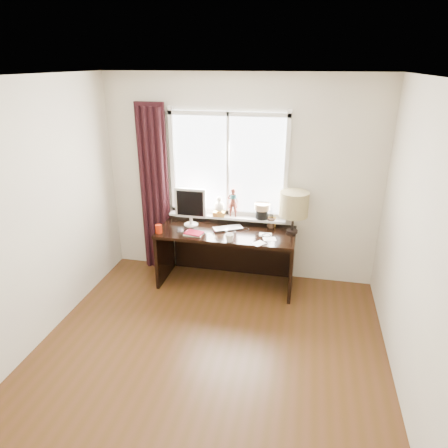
% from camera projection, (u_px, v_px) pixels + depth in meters
% --- Properties ---
extents(floor, '(3.50, 4.00, 0.00)m').
position_uv_depth(floor, '(202.00, 372.00, 3.75)').
color(floor, '#4C2A15').
rests_on(floor, ground).
extents(ceiling, '(3.50, 4.00, 0.00)m').
position_uv_depth(ceiling, '(194.00, 78.00, 2.76)').
color(ceiling, white).
rests_on(ceiling, wall_back).
extents(wall_back, '(3.50, 0.00, 2.60)m').
position_uv_depth(wall_back, '(240.00, 181.00, 5.06)').
color(wall_back, '#BFB2A4').
rests_on(wall_back, ground).
extents(wall_left, '(0.00, 4.00, 2.60)m').
position_uv_depth(wall_left, '(11.00, 230.00, 3.59)').
color(wall_left, '#BFB2A4').
rests_on(wall_left, ground).
extents(wall_right, '(0.00, 4.00, 2.60)m').
position_uv_depth(wall_right, '(429.00, 269.00, 2.92)').
color(wall_right, '#BFB2A4').
rests_on(wall_right, ground).
extents(laptop, '(0.43, 0.38, 0.03)m').
position_uv_depth(laptop, '(228.00, 228.00, 5.00)').
color(laptop, silver).
rests_on(laptop, desk).
extents(mug, '(0.14, 0.14, 0.10)m').
position_uv_depth(mug, '(229.00, 238.00, 4.65)').
color(mug, white).
rests_on(mug, desk).
extents(red_cup, '(0.08, 0.08, 0.11)m').
position_uv_depth(red_cup, '(159.00, 229.00, 4.88)').
color(red_cup, '#901804').
rests_on(red_cup, desk).
extents(window, '(1.52, 0.21, 1.40)m').
position_uv_depth(window, '(228.00, 181.00, 5.04)').
color(window, white).
rests_on(window, ground).
extents(curtain, '(0.38, 0.09, 2.25)m').
position_uv_depth(curtain, '(154.00, 191.00, 5.27)').
color(curtain, black).
rests_on(curtain, floor).
extents(desk, '(1.70, 0.70, 0.75)m').
position_uv_depth(desk, '(228.00, 245.00, 5.14)').
color(desk, black).
rests_on(desk, floor).
extents(monitor, '(0.40, 0.18, 0.49)m').
position_uv_depth(monitor, '(190.00, 205.00, 5.03)').
color(monitor, beige).
rests_on(monitor, desk).
extents(notebook_stack, '(0.24, 0.19, 0.03)m').
position_uv_depth(notebook_stack, '(194.00, 233.00, 4.85)').
color(notebook_stack, beige).
rests_on(notebook_stack, desk).
extents(brush_holder, '(0.09, 0.09, 0.25)m').
position_uv_depth(brush_holder, '(271.00, 223.00, 5.05)').
color(brush_holder, black).
rests_on(brush_holder, desk).
extents(icon_frame, '(0.10, 0.03, 0.13)m').
position_uv_depth(icon_frame, '(272.00, 222.00, 5.06)').
color(icon_frame, gold).
rests_on(icon_frame, desk).
extents(table_lamp, '(0.35, 0.35, 0.52)m').
position_uv_depth(table_lamp, '(294.00, 205.00, 4.78)').
color(table_lamp, black).
rests_on(table_lamp, desk).
extents(loose_papers, '(0.29, 0.42, 0.00)m').
position_uv_depth(loose_papers, '(265.00, 239.00, 4.73)').
color(loose_papers, white).
rests_on(loose_papers, desk).
extents(desk_cables, '(0.41, 0.26, 0.01)m').
position_uv_depth(desk_cables, '(258.00, 233.00, 4.89)').
color(desk_cables, black).
rests_on(desk_cables, desk).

